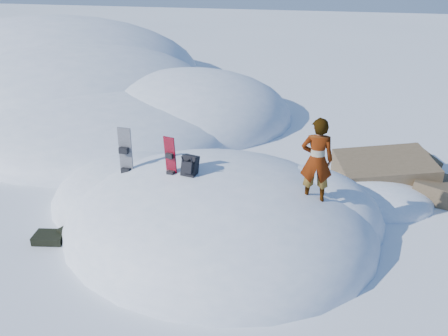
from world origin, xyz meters
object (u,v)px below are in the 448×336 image
(person, at_px, (317,160))
(snowboard_dark, at_px, (126,163))
(backpack, at_px, (190,166))
(snowboard_red, at_px, (171,166))

(person, bearing_deg, snowboard_dark, -8.32)
(snowboard_dark, xyz_separation_m, backpack, (1.64, -0.33, 0.27))
(backpack, bearing_deg, snowboard_dark, 176.77)
(snowboard_red, relative_size, snowboard_dark, 0.81)
(snowboard_red, distance_m, backpack, 0.42)
(backpack, xyz_separation_m, person, (2.50, 0.26, 0.33))
(snowboard_dark, bearing_deg, snowboard_red, -15.21)
(snowboard_red, height_order, snowboard_dark, snowboard_red)
(backpack, bearing_deg, person, 13.97)
(snowboard_red, height_order, person, person)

